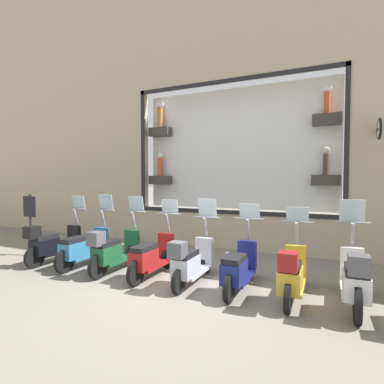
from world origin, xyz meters
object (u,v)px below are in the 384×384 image
Objects in this scene: scooter_green_6 at (113,251)px; scooter_teal_7 at (83,248)px; shop_sign_post at (30,223)px; scooter_navy_3 at (238,268)px; scooter_white_1 at (355,280)px; scooter_black_8 at (52,244)px; scooter_red_5 at (151,257)px; scooter_silver_4 at (190,262)px; scooter_yellow_2 at (292,274)px.

scooter_teal_7 is at bearing 86.35° from scooter_green_6.
scooter_green_6 is 3.00m from shop_sign_post.
scooter_green_6 is at bearing 91.10° from scooter_navy_3.
scooter_white_1 is 1.00× the size of scooter_teal_7.
scooter_black_8 is at bearing 93.85° from scooter_teal_7.
scooter_red_5 is 1.00× the size of scooter_black_8.
scooter_green_6 is at bearing -89.90° from scooter_black_8.
scooter_black_8 is (0.01, 3.77, 0.02)m from scooter_silver_4.
scooter_teal_7 is at bearing 89.11° from scooter_yellow_2.
scooter_red_5 is at bearing -90.09° from scooter_teal_7.
scooter_silver_4 is at bearing -94.19° from scooter_red_5.
scooter_navy_3 is at bearing 85.93° from scooter_yellow_2.
scooter_navy_3 is 1.08× the size of shop_sign_post.
scooter_teal_7 is at bearing 89.46° from scooter_white_1.
scooter_silver_4 is (-0.07, 0.94, 0.03)m from scooter_navy_3.
scooter_yellow_2 is 6.75m from shop_sign_post.
scooter_silver_4 is (0.00, 1.88, 0.00)m from scooter_yellow_2.
scooter_navy_3 is at bearing -90.09° from scooter_red_5.
scooter_green_6 is (-0.05, 2.82, 0.06)m from scooter_navy_3.
shop_sign_post reaches higher than scooter_navy_3.
scooter_teal_7 is (0.07, 4.71, -0.02)m from scooter_yellow_2.
scooter_teal_7 is at bearing -86.15° from scooter_black_8.
scooter_teal_7 is 0.94m from scooter_black_8.
scooter_red_5 is (0.05, 3.77, -0.06)m from scooter_white_1.
scooter_green_6 is (0.01, 3.77, 0.02)m from scooter_yellow_2.
scooter_teal_7 reaches higher than scooter_navy_3.
scooter_silver_4 is at bearing 94.00° from scooter_navy_3.
scooter_black_8 is at bearing 90.10° from scooter_green_6.
scooter_yellow_2 is 0.99× the size of scooter_teal_7.
scooter_teal_7 reaches higher than scooter_silver_4.
shop_sign_post is (0.24, 6.73, 0.44)m from scooter_yellow_2.
scooter_yellow_2 is at bearing -90.20° from scooter_green_6.
scooter_white_1 reaches higher than shop_sign_post.
shop_sign_post reaches higher than scooter_silver_4.
scooter_red_5 is 1.00× the size of scooter_teal_7.
scooter_white_1 is 1.01× the size of scooter_black_8.
scooter_black_8 reaches higher than scooter_navy_3.
shop_sign_post is at bearing 88.33° from scooter_white_1.
scooter_yellow_2 is at bearing -90.89° from scooter_teal_7.
scooter_white_1 is 5.65m from scooter_teal_7.
scooter_green_6 is 1.88m from scooter_black_8.
scooter_navy_3 is at bearing -91.74° from shop_sign_post.
scooter_yellow_2 is 5.65m from scooter_black_8.
scooter_white_1 is 1.09× the size of shop_sign_post.
scooter_green_6 is at bearing 89.80° from scooter_yellow_2.
scooter_teal_7 is (0.07, 2.82, -0.02)m from scooter_silver_4.
scooter_yellow_2 is at bearing -90.10° from scooter_black_8.
scooter_silver_4 is 0.94m from scooter_red_5.
scooter_yellow_2 is 1.00× the size of scooter_navy_3.
shop_sign_post is (0.23, 2.96, 0.41)m from scooter_green_6.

